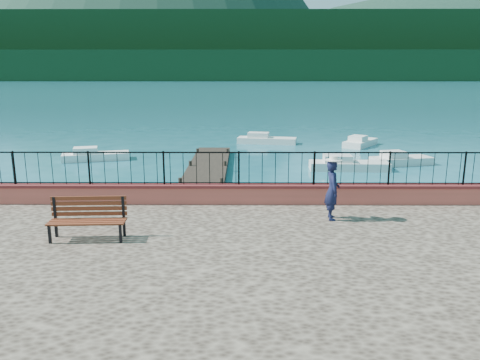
{
  "coord_description": "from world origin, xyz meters",
  "views": [
    {
      "loc": [
        -0.19,
        -9.71,
        4.99
      ],
      "look_at": [
        -0.26,
        2.0,
        2.3
      ],
      "focal_mm": 35.0,
      "sensor_mm": 36.0,
      "label": 1
    }
  ],
  "objects_px": {
    "boat_1": "(349,162)",
    "boat_2": "(402,158)",
    "boat_0": "(174,203)",
    "boat_4": "(267,138)",
    "person": "(332,190)",
    "boat_5": "(361,140)",
    "boat_3": "(96,153)",
    "park_bench": "(88,227)"
  },
  "relations": [
    {
      "from": "boat_1",
      "to": "boat_2",
      "type": "height_order",
      "value": "same"
    },
    {
      "from": "boat_0",
      "to": "boat_4",
      "type": "distance_m",
      "value": 17.82
    },
    {
      "from": "person",
      "to": "boat_1",
      "type": "distance_m",
      "value": 12.78
    },
    {
      "from": "boat_1",
      "to": "boat_4",
      "type": "bearing_deg",
      "value": 114.77
    },
    {
      "from": "boat_1",
      "to": "boat_5",
      "type": "bearing_deg",
      "value": 74.79
    },
    {
      "from": "boat_2",
      "to": "boat_5",
      "type": "relative_size",
      "value": 0.98
    },
    {
      "from": "boat_3",
      "to": "boat_2",
      "type": "bearing_deg",
      "value": -20.06
    },
    {
      "from": "boat_0",
      "to": "boat_3",
      "type": "distance_m",
      "value": 12.28
    },
    {
      "from": "person",
      "to": "boat_3",
      "type": "bearing_deg",
      "value": 37.34
    },
    {
      "from": "boat_5",
      "to": "person",
      "type": "bearing_deg",
      "value": -161.04
    },
    {
      "from": "park_bench",
      "to": "boat_5",
      "type": "height_order",
      "value": "park_bench"
    },
    {
      "from": "park_bench",
      "to": "boat_2",
      "type": "distance_m",
      "value": 19.71
    },
    {
      "from": "person",
      "to": "boat_3",
      "type": "relative_size",
      "value": 0.42
    },
    {
      "from": "boat_2",
      "to": "boat_4",
      "type": "relative_size",
      "value": 0.8
    },
    {
      "from": "boat_0",
      "to": "boat_3",
      "type": "bearing_deg",
      "value": 104.56
    },
    {
      "from": "park_bench",
      "to": "boat_4",
      "type": "bearing_deg",
      "value": 74.19
    },
    {
      "from": "boat_1",
      "to": "boat_2",
      "type": "xyz_separation_m",
      "value": [
        3.23,
        1.43,
        0.0
      ]
    },
    {
      "from": "park_bench",
      "to": "person",
      "type": "bearing_deg",
      "value": 11.97
    },
    {
      "from": "park_bench",
      "to": "boat_2",
      "type": "xyz_separation_m",
      "value": [
        12.43,
        15.26,
        -1.09
      ]
    },
    {
      "from": "boat_1",
      "to": "park_bench",
      "type": "bearing_deg",
      "value": -121.12
    },
    {
      "from": "boat_1",
      "to": "boat_3",
      "type": "distance_m",
      "value": 14.44
    },
    {
      "from": "boat_3",
      "to": "boat_5",
      "type": "bearing_deg",
      "value": 2.21
    },
    {
      "from": "boat_4",
      "to": "boat_2",
      "type": "bearing_deg",
      "value": -38.27
    },
    {
      "from": "person",
      "to": "boat_1",
      "type": "xyz_separation_m",
      "value": [
        3.25,
        12.26,
        -1.59
      ]
    },
    {
      "from": "boat_2",
      "to": "boat_4",
      "type": "xyz_separation_m",
      "value": [
        -7.08,
        7.96,
        0.0
      ]
    },
    {
      "from": "boat_4",
      "to": "park_bench",
      "type": "bearing_deg",
      "value": -92.86
    },
    {
      "from": "boat_0",
      "to": "boat_2",
      "type": "distance_m",
      "value": 14.66
    },
    {
      "from": "boat_0",
      "to": "boat_1",
      "type": "relative_size",
      "value": 0.99
    },
    {
      "from": "boat_0",
      "to": "person",
      "type": "bearing_deg",
      "value": -57.32
    },
    {
      "from": "boat_3",
      "to": "boat_4",
      "type": "bearing_deg",
      "value": 17.04
    },
    {
      "from": "boat_1",
      "to": "boat_4",
      "type": "height_order",
      "value": "same"
    },
    {
      "from": "boat_1",
      "to": "boat_3",
      "type": "relative_size",
      "value": 1.09
    },
    {
      "from": "boat_2",
      "to": "boat_4",
      "type": "distance_m",
      "value": 10.65
    },
    {
      "from": "park_bench",
      "to": "boat_0",
      "type": "bearing_deg",
      "value": 76.29
    },
    {
      "from": "person",
      "to": "boat_5",
      "type": "height_order",
      "value": "person"
    },
    {
      "from": "boat_1",
      "to": "boat_5",
      "type": "distance_m",
      "value": 8.6
    },
    {
      "from": "person",
      "to": "boat_3",
      "type": "distance_m",
      "value": 18.61
    },
    {
      "from": "park_bench",
      "to": "boat_2",
      "type": "height_order",
      "value": "park_bench"
    },
    {
      "from": "park_bench",
      "to": "boat_2",
      "type": "relative_size",
      "value": 0.53
    },
    {
      "from": "park_bench",
      "to": "boat_5",
      "type": "distance_m",
      "value": 25.01
    },
    {
      "from": "person",
      "to": "boat_4",
      "type": "xyz_separation_m",
      "value": [
        -0.6,
        21.66,
        -1.59
      ]
    },
    {
      "from": "boat_2",
      "to": "boat_3",
      "type": "relative_size",
      "value": 0.89
    }
  ]
}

